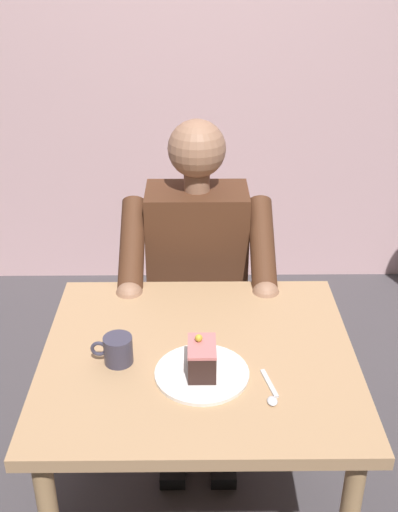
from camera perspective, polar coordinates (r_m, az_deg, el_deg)
dining_table at (r=1.80m, az=-0.05°, el=-11.28°), size 0.86×0.78×0.71m
chair at (r=2.47m, az=-0.19°, el=-3.04°), size 0.42×0.42×0.89m
seated_person at (r=2.25m, az=-0.17°, el=-2.43°), size 0.53×0.58×1.19m
dessert_plate at (r=1.66m, az=0.26°, el=-10.68°), size 0.25×0.25×0.01m
cake_slice at (r=1.63m, az=0.26°, el=-9.34°), size 0.07×0.11×0.11m
coffee_cup at (r=1.70m, az=-7.47°, el=-8.45°), size 0.11×0.08×0.08m
dessert_spoon at (r=1.61m, az=6.59°, el=-12.31°), size 0.04×0.14×0.01m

